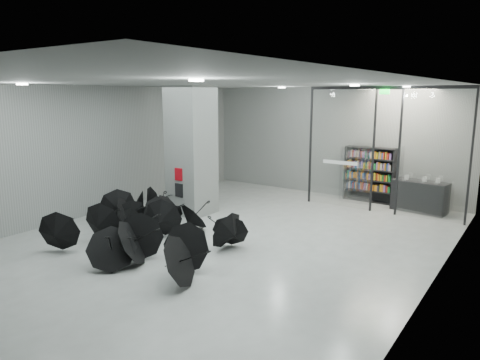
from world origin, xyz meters
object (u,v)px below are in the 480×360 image
Objects in this scene: shop_counter at (420,196)px; column at (192,151)px; bookshelf at (370,174)px; umbrella_cluster at (149,230)px.

column is at bearing -136.12° from shop_counter.
bookshelf reaches higher than shop_counter.
umbrella_cluster is (-5.01, -7.11, -0.20)m from shop_counter.
bookshelf is at bearing 174.46° from shop_counter.
column is 0.71× the size of umbrella_cluster.
column is 2.07× the size of bookshelf.
umbrella_cluster is (-3.19, -7.54, -0.66)m from bookshelf.
shop_counter is at bearing -11.12° from bookshelf.
bookshelf is 0.35× the size of umbrella_cluster.
umbrella_cluster is (0.92, -2.79, -1.69)m from column.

